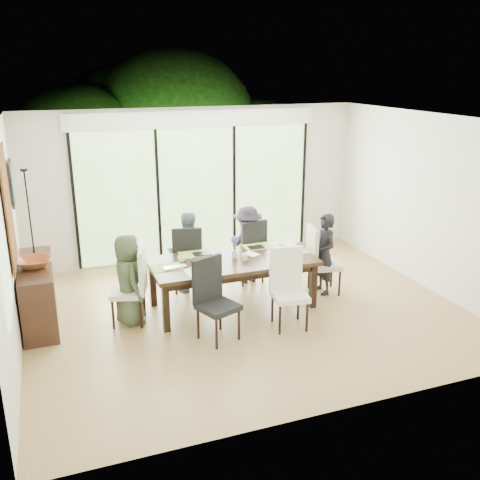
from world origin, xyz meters
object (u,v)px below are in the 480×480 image
object	(u,v)px
sideboard	(38,293)
bowl	(34,262)
cup_c	(281,248)
chair_right_end	(325,260)
chair_near_left	(218,301)
chair_left_end	(127,286)
chair_far_right	(247,250)
person_left_end	(129,280)
cup_b	(245,257)
table_top	(233,261)
person_far_right	(248,245)
vase	(235,254)
chair_far_left	(187,257)
cup_a	(182,259)
laptop	(176,268)
chair_near_right	(290,290)
person_right_end	(324,254)
person_far_left	(187,252)

from	to	relation	value
sideboard	bowl	world-z (taller)	bowl
cup_c	chair_right_end	bearing A→B (deg)	-8.13
chair_near_left	sideboard	world-z (taller)	chair_near_left
chair_left_end	sideboard	world-z (taller)	chair_left_end
chair_far_right	person_left_end	bearing A→B (deg)	13.61
cup_b	bowl	world-z (taller)	bowl
chair_left_end	table_top	bearing A→B (deg)	106.79
table_top	cup_b	size ratio (longest dim) A/B	24.00
person_far_right	cup_b	size ratio (longest dim) A/B	12.90
person_left_end	vase	distance (m)	1.54
chair_right_end	chair_near_left	size ratio (longest dim) A/B	1.00
chair_far_left	cup_a	world-z (taller)	chair_far_left
person_far_right	cup_c	bearing A→B (deg)	101.50
table_top	person_left_end	size ratio (longest dim) A/B	1.86
table_top	chair_right_end	world-z (taller)	chair_right_end
chair_far_left	cup_c	distance (m)	1.48
chair_right_end	chair_near_left	world-z (taller)	same
person_left_end	sideboard	xyz separation A→B (m)	(-1.16, 0.43, -0.20)
person_far_right	sideboard	distance (m)	3.22
person_far_right	bowl	size ratio (longest dim) A/B	2.80
chair_far_left	bowl	world-z (taller)	chair_far_left
vase	laptop	world-z (taller)	vase
sideboard	chair_far_left	bearing A→B (deg)	10.77
table_top	person_left_end	distance (m)	1.48
person_far_right	chair_right_end	bearing A→B (deg)	131.45
person_far_right	bowl	xyz separation A→B (m)	(-3.19, -0.50, 0.28)
table_top	chair_far_left	distance (m)	0.98
chair_near_left	sideboard	distance (m)	2.51
chair_near_right	bowl	size ratio (longest dim) A/B	2.39
chair_left_end	sideboard	xyz separation A→B (m)	(-1.14, 0.43, -0.11)
chair_far_left	cup_b	distance (m)	1.15
cup_c	person_far_right	bearing A→B (deg)	108.90
laptop	sideboard	world-z (taller)	sideboard
laptop	bowl	distance (m)	1.85
chair_far_left	person_right_end	world-z (taller)	person_right_end
cup_a	sideboard	xyz separation A→B (m)	(-1.94, 0.28, -0.35)
person_left_end	person_right_end	world-z (taller)	same
chair_far_left	chair_near_left	distance (m)	1.72
table_top	vase	distance (m)	0.11
person_far_left	sideboard	size ratio (longest dim) A/B	0.83
table_top	person_far_right	size ratio (longest dim) A/B	1.86
sideboard	person_right_end	bearing A→B (deg)	-6.02
chair_near_left	person_left_end	xyz separation A→B (m)	(-0.98, 0.87, 0.09)
table_top	cup_b	world-z (taller)	cup_b
bowl	table_top	bearing A→B (deg)	-7.21
chair_far_right	laptop	bearing A→B (deg)	25.05
person_right_end	cup_b	bearing A→B (deg)	-88.19
bowl	cup_b	bearing A→B (deg)	-8.85
chair_right_end	bowl	size ratio (longest dim) A/B	2.39
chair_right_end	person_far_right	bearing A→B (deg)	58.95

